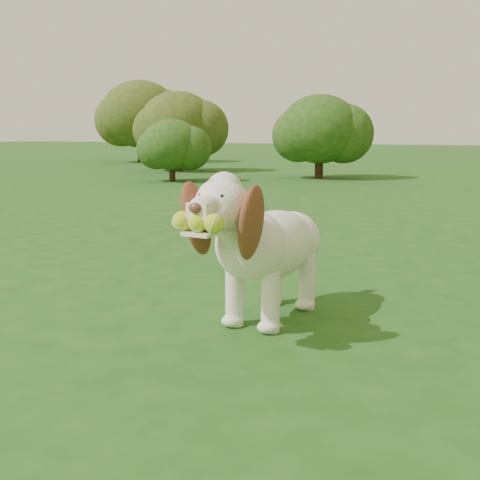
% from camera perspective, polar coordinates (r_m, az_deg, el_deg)
% --- Properties ---
extents(ground, '(80.00, 80.00, 0.00)m').
position_cam_1_polar(ground, '(3.40, 7.49, -5.78)').
color(ground, '#1B4D16').
rests_on(ground, ground).
extents(dog, '(0.44, 1.18, 0.77)m').
position_cam_1_polar(dog, '(2.93, 2.28, -0.09)').
color(dog, white).
rests_on(dog, ground).
extents(shrub_a, '(1.12, 1.12, 1.16)m').
position_cam_1_polar(shrub_a, '(11.40, -6.49, 8.97)').
color(shrub_a, '#382314').
rests_on(shrub_a, ground).
extents(shrub_g, '(2.35, 2.35, 2.43)m').
position_cam_1_polar(shrub_g, '(18.65, -9.43, 11.68)').
color(shrub_g, '#382314').
rests_on(shrub_g, ground).
extents(shrub_b, '(1.59, 1.59, 1.65)m').
position_cam_1_polar(shrub_b, '(12.15, 7.58, 10.37)').
color(shrub_b, '#382314').
rests_on(shrub_b, ground).
extents(shrub_e, '(1.79, 1.79, 1.85)m').
position_cam_1_polar(shrub_e, '(14.31, -5.92, 10.86)').
color(shrub_e, '#382314').
rests_on(shrub_e, ground).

